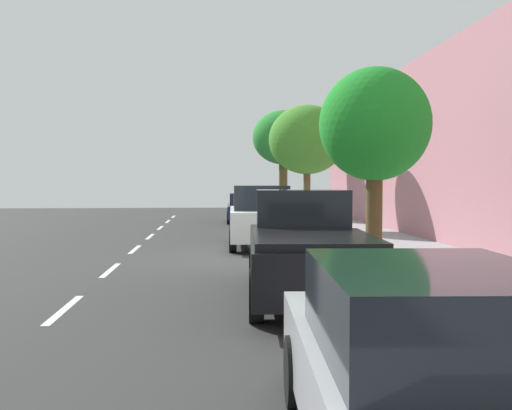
{
  "coord_description": "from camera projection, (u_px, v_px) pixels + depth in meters",
  "views": [
    {
      "loc": [
        -0.6,
        -15.45,
        2.1
      ],
      "look_at": [
        1.27,
        10.08,
        1.07
      ],
      "focal_mm": 40.15,
      "sensor_mm": 36.0,
      "label": 1
    }
  ],
  "objects": [
    {
      "name": "parked_sedan_dark_blue_far",
      "position": [
        245.0,
        208.0,
        29.73
      ],
      "size": [
        1.95,
        4.45,
        1.52
      ],
      "color": "navy",
      "rests_on": "ground"
    },
    {
      "name": "street_tree_far_end",
      "position": [
        307.0,
        140.0,
        23.59
      ],
      "size": [
        3.17,
        3.17,
        5.12
      ],
      "color": "brown",
      "rests_on": "sidewalk"
    },
    {
      "name": "street_tree_corner",
      "position": [
        283.0,
        138.0,
        31.71
      ],
      "size": [
        3.42,
        3.42,
        5.92
      ],
      "color": "brown",
      "rests_on": "sidewalk"
    },
    {
      "name": "sidewalk",
      "position": [
        393.0,
        255.0,
        15.84
      ],
      "size": [
        4.47,
        39.2,
        0.16
      ],
      "primitive_type": "cube",
      "color": "#9A9CA1",
      "rests_on": "ground"
    },
    {
      "name": "parked_pickup_black_second",
      "position": [
        305.0,
        249.0,
        10.29
      ],
      "size": [
        2.28,
        5.41,
        1.95
      ],
      "color": "black",
      "rests_on": "ground"
    },
    {
      "name": "street_tree_mid_block",
      "position": [
        375.0,
        126.0,
        13.65
      ],
      "size": [
        2.65,
        2.65,
        4.68
      ],
      "color": "brown",
      "rests_on": "sidewalk"
    },
    {
      "name": "parked_sedan_silver_nearest",
      "position": [
        432.0,
        375.0,
        3.99
      ],
      "size": [
        2.01,
        4.49,
        1.52
      ],
      "color": "#B7BABF",
      "rests_on": "ground"
    },
    {
      "name": "curb_edge",
      "position": [
        310.0,
        256.0,
        15.67
      ],
      "size": [
        0.16,
        39.2,
        0.16
      ],
      "primitive_type": "cube",
      "color": "gray",
      "rests_on": "ground"
    },
    {
      "name": "ground",
      "position": [
        237.0,
        259.0,
        15.52
      ],
      "size": [
        62.72,
        62.72,
        0.0
      ],
      "primitive_type": "plane",
      "color": "#313131"
    },
    {
      "name": "lane_stripe_centre",
      "position": [
        124.0,
        258.0,
        15.7
      ],
      "size": [
        0.14,
        40.0,
        0.01
      ],
      "color": "white",
      "rests_on": "ground"
    },
    {
      "name": "building_facade",
      "position": [
        482.0,
        141.0,
        15.89
      ],
      "size": [
        0.5,
        39.2,
        6.49
      ],
      "primitive_type": "cube",
      "color": "#AF707B",
      "rests_on": "ground"
    },
    {
      "name": "cyclist_with_backpack",
      "position": [
        271.0,
        206.0,
        24.0
      ],
      "size": [
        0.46,
        0.61,
        1.79
      ],
      "color": "#C6B284",
      "rests_on": "ground"
    },
    {
      "name": "parked_suv_white_mid",
      "position": [
        260.0,
        215.0,
        18.48
      ],
      "size": [
        2.08,
        4.76,
        1.99
      ],
      "color": "white",
      "rests_on": "ground"
    },
    {
      "name": "lane_stripe_bike_edge",
      "position": [
        257.0,
        259.0,
        15.56
      ],
      "size": [
        0.12,
        39.2,
        0.01
      ],
      "primitive_type": "cube",
      "color": "white",
      "rests_on": "ground"
    },
    {
      "name": "bicycle_at_curb",
      "position": [
        265.0,
        222.0,
        24.46
      ],
      "size": [
        1.76,
        0.46,
        0.77
      ],
      "color": "black",
      "rests_on": "ground"
    }
  ]
}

